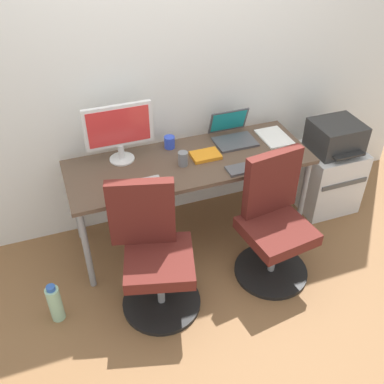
{
  "coord_description": "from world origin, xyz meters",
  "views": [
    {
      "loc": [
        -0.9,
        -2.53,
        2.49
      ],
      "look_at": [
        0.0,
        -0.05,
        0.47
      ],
      "focal_mm": 41.41,
      "sensor_mm": 36.0,
      "label": 1
    }
  ],
  "objects_px": {
    "printer": "(336,137)",
    "desktop_monitor": "(119,129)",
    "open_laptop": "(232,133)",
    "water_bottle_on_floor": "(55,303)",
    "office_chair_left": "(154,255)",
    "coffee_mug": "(170,142)",
    "side_cabinet": "(326,177)",
    "office_chair_right": "(274,224)"
  },
  "relations": [
    {
      "from": "water_bottle_on_floor",
      "to": "printer",
      "type": "bearing_deg",
      "value": 11.0
    },
    {
      "from": "office_chair_left",
      "to": "coffee_mug",
      "type": "distance_m",
      "value": 0.91
    },
    {
      "from": "office_chair_left",
      "to": "water_bottle_on_floor",
      "type": "xyz_separation_m",
      "value": [
        -0.67,
        0.07,
        -0.28
      ]
    },
    {
      "from": "desktop_monitor",
      "to": "open_laptop",
      "type": "xyz_separation_m",
      "value": [
        0.87,
        -0.01,
        -0.2
      ]
    },
    {
      "from": "printer",
      "to": "side_cabinet",
      "type": "bearing_deg",
      "value": 90.0
    },
    {
      "from": "water_bottle_on_floor",
      "to": "coffee_mug",
      "type": "relative_size",
      "value": 3.37
    },
    {
      "from": "office_chair_left",
      "to": "open_laptop",
      "type": "relative_size",
      "value": 3.03
    },
    {
      "from": "side_cabinet",
      "to": "water_bottle_on_floor",
      "type": "xyz_separation_m",
      "value": [
        -2.35,
        -0.46,
        -0.13
      ]
    },
    {
      "from": "coffee_mug",
      "to": "printer",
      "type": "bearing_deg",
      "value": -10.17
    },
    {
      "from": "side_cabinet",
      "to": "printer",
      "type": "relative_size",
      "value": 1.41
    },
    {
      "from": "water_bottle_on_floor",
      "to": "side_cabinet",
      "type": "bearing_deg",
      "value": 11.02
    },
    {
      "from": "water_bottle_on_floor",
      "to": "coffee_mug",
      "type": "distance_m",
      "value": 1.39
    },
    {
      "from": "office_chair_right",
      "to": "open_laptop",
      "type": "relative_size",
      "value": 3.03
    },
    {
      "from": "water_bottle_on_floor",
      "to": "coffee_mug",
      "type": "height_order",
      "value": "coffee_mug"
    },
    {
      "from": "side_cabinet",
      "to": "printer",
      "type": "xyz_separation_m",
      "value": [
        0.0,
        -0.0,
        0.4
      ]
    },
    {
      "from": "printer",
      "to": "desktop_monitor",
      "type": "xyz_separation_m",
      "value": [
        -1.7,
        0.2,
        0.29
      ]
    },
    {
      "from": "side_cabinet",
      "to": "desktop_monitor",
      "type": "height_order",
      "value": "desktop_monitor"
    },
    {
      "from": "side_cabinet",
      "to": "water_bottle_on_floor",
      "type": "relative_size",
      "value": 1.82
    },
    {
      "from": "desktop_monitor",
      "to": "printer",
      "type": "bearing_deg",
      "value": -6.57
    },
    {
      "from": "open_laptop",
      "to": "coffee_mug",
      "type": "relative_size",
      "value": 3.37
    },
    {
      "from": "side_cabinet",
      "to": "open_laptop",
      "type": "distance_m",
      "value": 0.98
    },
    {
      "from": "office_chair_right",
      "to": "printer",
      "type": "relative_size",
      "value": 2.35
    },
    {
      "from": "open_laptop",
      "to": "desktop_monitor",
      "type": "bearing_deg",
      "value": 179.42
    },
    {
      "from": "water_bottle_on_floor",
      "to": "desktop_monitor",
      "type": "height_order",
      "value": "desktop_monitor"
    },
    {
      "from": "printer",
      "to": "open_laptop",
      "type": "bearing_deg",
      "value": 167.32
    },
    {
      "from": "coffee_mug",
      "to": "side_cabinet",
      "type": "bearing_deg",
      "value": -10.13
    },
    {
      "from": "coffee_mug",
      "to": "open_laptop",
      "type": "bearing_deg",
      "value": -5.87
    },
    {
      "from": "office_chair_left",
      "to": "desktop_monitor",
      "type": "distance_m",
      "value": 0.9
    },
    {
      "from": "side_cabinet",
      "to": "desktop_monitor",
      "type": "distance_m",
      "value": 1.84
    },
    {
      "from": "office_chair_left",
      "to": "water_bottle_on_floor",
      "type": "relative_size",
      "value": 3.03
    },
    {
      "from": "office_chair_left",
      "to": "side_cabinet",
      "type": "height_order",
      "value": "office_chair_left"
    },
    {
      "from": "office_chair_left",
      "to": "desktop_monitor",
      "type": "relative_size",
      "value": 1.96
    },
    {
      "from": "side_cabinet",
      "to": "water_bottle_on_floor",
      "type": "bearing_deg",
      "value": -168.98
    },
    {
      "from": "office_chair_left",
      "to": "coffee_mug",
      "type": "height_order",
      "value": "office_chair_left"
    },
    {
      "from": "office_chair_left",
      "to": "office_chair_right",
      "type": "xyz_separation_m",
      "value": [
        0.87,
        0.0,
        0.0
      ]
    },
    {
      "from": "coffee_mug",
      "to": "desktop_monitor",
      "type": "bearing_deg",
      "value": -173.63
    },
    {
      "from": "printer",
      "to": "water_bottle_on_floor",
      "type": "relative_size",
      "value": 1.29
    },
    {
      "from": "desktop_monitor",
      "to": "water_bottle_on_floor",
      "type": "bearing_deg",
      "value": -135.03
    },
    {
      "from": "office_chair_left",
      "to": "office_chair_right",
      "type": "height_order",
      "value": "same"
    },
    {
      "from": "office_chair_left",
      "to": "printer",
      "type": "xyz_separation_m",
      "value": [
        1.68,
        0.52,
        0.26
      ]
    },
    {
      "from": "water_bottle_on_floor",
      "to": "desktop_monitor",
      "type": "bearing_deg",
      "value": 44.97
    },
    {
      "from": "open_laptop",
      "to": "side_cabinet",
      "type": "bearing_deg",
      "value": -12.62
    }
  ]
}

